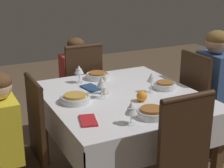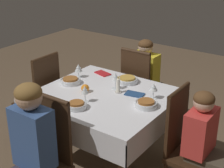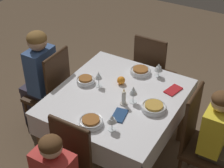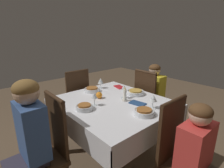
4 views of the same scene
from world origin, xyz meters
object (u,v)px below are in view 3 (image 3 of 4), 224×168
at_px(person_child_yellow, 220,141).
at_px(bowl_south, 154,107).
at_px(wine_glass_south, 133,91).
at_px(napkin_spare_side, 119,115).
at_px(dining_table, 117,103).
at_px(wine_glass_north, 99,76).
at_px(chair_north, 52,90).
at_px(chair_east, 152,72).
at_px(napkin_red_folded, 173,90).
at_px(bowl_west, 91,122).
at_px(bowl_north, 86,80).
at_px(bowl_east, 140,71).
at_px(candle_centerpiece, 124,99).
at_px(person_adult_denim, 39,75).
at_px(wine_glass_east, 159,68).
at_px(orange_fruit, 121,80).
at_px(chair_south, 200,139).
at_px(wine_glass_west, 112,119).

height_order(person_child_yellow, bowl_south, person_child_yellow).
xyz_separation_m(wine_glass_south, napkin_spare_side, (-0.22, 0.01, -0.11)).
relative_size(dining_table, wine_glass_north, 7.80).
bearing_deg(wine_glass_south, chair_north, 89.23).
xyz_separation_m(chair_east, napkin_red_folded, (-0.50, -0.42, 0.23)).
height_order(chair_east, bowl_west, chair_east).
distance_m(bowl_north, bowl_east, 0.55).
distance_m(person_child_yellow, wine_glass_south, 0.82).
bearing_deg(candle_centerpiece, chair_east, 8.19).
distance_m(person_adult_denim, person_child_yellow, 1.85).
height_order(wine_glass_east, orange_fruit, wine_glass_east).
bearing_deg(dining_table, chair_east, 1.42).
bearing_deg(person_child_yellow, bowl_south, 99.62).
bearing_deg(napkin_spare_side, person_child_yellow, -68.22).
bearing_deg(bowl_north, napkin_red_folded, -68.85).
relative_size(bowl_north, candle_centerpiece, 1.07).
bearing_deg(chair_south, wine_glass_west, 129.65).
distance_m(bowl_west, napkin_red_folded, 0.85).
xyz_separation_m(bowl_east, candle_centerpiece, (-0.50, -0.09, 0.03)).
xyz_separation_m(bowl_east, orange_fruit, (-0.25, 0.08, 0.01)).
bearing_deg(bowl_north, wine_glass_east, -51.02).
bearing_deg(bowl_north, bowl_east, -42.97).
bearing_deg(candle_centerpiece, napkin_red_folded, -36.53).
xyz_separation_m(chair_north, wine_glass_west, (-0.41, -0.95, 0.33)).
distance_m(bowl_north, bowl_west, 0.58).
height_order(wine_glass_west, candle_centerpiece, candle_centerpiece).
xyz_separation_m(wine_glass_south, wine_glass_west, (-0.39, -0.02, -0.01)).
bearing_deg(napkin_spare_side, chair_south, -63.16).
bearing_deg(orange_fruit, bowl_south, -114.51).
xyz_separation_m(bowl_south, bowl_west, (-0.42, 0.36, 0.00)).
height_order(dining_table, wine_glass_east, wine_glass_east).
bearing_deg(bowl_west, bowl_south, -40.33).
bearing_deg(chair_south, chair_east, 46.78).
bearing_deg(orange_fruit, chair_north, 103.79).
bearing_deg(dining_table, bowl_west, -179.19).
distance_m(wine_glass_north, napkin_red_folded, 0.69).
xyz_separation_m(wine_glass_west, bowl_east, (0.83, 0.16, -0.08)).
distance_m(wine_glass_west, bowl_east, 0.85).
height_order(bowl_west, wine_glass_east, wine_glass_east).
height_order(wine_glass_north, wine_glass_south, wine_glass_south).
xyz_separation_m(person_adult_denim, wine_glass_south, (-0.01, -1.08, 0.21)).
relative_size(chair_east, wine_glass_east, 6.96).
bearing_deg(bowl_east, candle_centerpiece, -169.80).
xyz_separation_m(chair_north, bowl_south, (-0.02, -1.13, 0.25)).
height_order(dining_table, person_child_yellow, person_child_yellow).
bearing_deg(wine_glass_west, wine_glass_south, 2.74).
bearing_deg(napkin_red_folded, candle_centerpiece, 143.47).
height_order(bowl_east, napkin_red_folded, bowl_east).
bearing_deg(wine_glass_north, person_child_yellow, -88.20).
distance_m(dining_table, bowl_east, 0.44).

